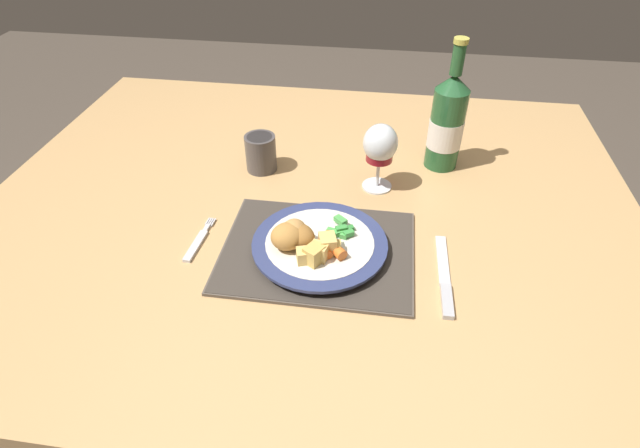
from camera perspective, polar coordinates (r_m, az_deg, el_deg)
The scene contains 13 objects.
ground_plane at distance 1.55m, azimuth -0.89°, elevation -20.06°, with size 6.00×6.00×0.00m, color #4C4238.
dining_table at distance 1.04m, azimuth -1.24°, elevation -0.95°, with size 1.30×1.08×0.74m.
placemat at distance 0.88m, azimuth -0.28°, elevation -3.08°, with size 0.33×0.26×0.01m.
dinner_plate at distance 0.87m, azimuth -0.03°, elevation -2.47°, with size 0.24×0.24×0.02m.
breaded_croquettes at distance 0.84m, azimuth -3.03°, elevation -1.26°, with size 0.09×0.08×0.04m.
green_beans_pile at distance 0.87m, azimuth 2.12°, elevation -0.84°, with size 0.06×0.07×0.02m.
glazed_carrots at distance 0.84m, azimuth 1.07°, elevation -2.55°, with size 0.06×0.06×0.02m.
fork at distance 0.92m, azimuth -13.78°, elevation -2.04°, with size 0.02×0.12×0.01m.
table_knife at distance 0.85m, azimuth 14.08°, elevation -6.38°, with size 0.02×0.20×0.01m.
wine_glass at distance 0.99m, azimuth 6.89°, elevation 8.79°, with size 0.07×0.07×0.14m.
bottle at distance 1.09m, azimuth 14.30°, elevation 11.15°, with size 0.07×0.07×0.28m.
roast_potatoes at distance 0.82m, azimuth -0.04°, elevation -3.02°, with size 0.07×0.07×0.03m.
drinking_cup at distance 1.08m, azimuth -6.79°, elevation 8.16°, with size 0.07×0.07×0.08m.
Camera 1 is at (0.14, -0.79, 1.33)m, focal length 28.00 mm.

